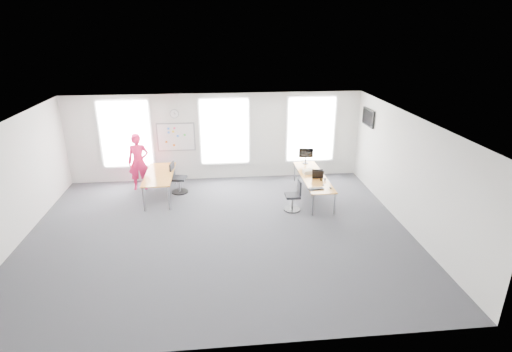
{
  "coord_description": "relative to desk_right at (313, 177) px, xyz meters",
  "views": [
    {
      "loc": [
        0.02,
        -9.33,
        5.18
      ],
      "look_at": [
        1.1,
        1.2,
        1.1
      ],
      "focal_mm": 28.0,
      "sensor_mm": 36.0,
      "label": 1
    }
  ],
  "objects": [
    {
      "name": "monitor",
      "position": [
        0.02,
        1.19,
        0.37
      ],
      "size": [
        0.49,
        0.2,
        0.54
      ],
      "rotation": [
        0.0,
        0.0,
        -0.16
      ],
      "color": "black",
      "rests_on": "desk_right"
    },
    {
      "name": "wall_left",
      "position": [
        -7.99,
        -2.1,
        0.86
      ],
      "size": [
        0.0,
        10.0,
        10.0
      ],
      "primitive_type": "plane",
      "rotation": [
        1.57,
        0.0,
        1.57
      ],
      "color": "silver",
      "rests_on": "ground"
    },
    {
      "name": "tv",
      "position": [
        1.96,
        0.9,
        1.66
      ],
      "size": [
        0.06,
        0.9,
        0.55
      ],
      "primitive_type": "cube",
      "color": "black",
      "rests_on": "wall_right"
    },
    {
      "name": "laptop_sleeve",
      "position": [
        0.09,
        -0.22,
        0.18
      ],
      "size": [
        0.34,
        0.19,
        0.28
      ],
      "rotation": [
        0.0,
        0.0,
        -0.02
      ],
      "color": "black",
      "rests_on": "desk_right"
    },
    {
      "name": "wall_back",
      "position": [
        -2.99,
        1.9,
        0.86
      ],
      "size": [
        10.0,
        0.0,
        10.0
      ],
      "primitive_type": "plane",
      "rotation": [
        1.57,
        0.0,
        0.0
      ],
      "color": "silver",
      "rests_on": "ground"
    },
    {
      "name": "ceiling",
      "position": [
        -2.99,
        -2.1,
        2.36
      ],
      "size": [
        10.0,
        10.0,
        0.0
      ],
      "primitive_type": "plane",
      "rotation": [
        3.14,
        0.0,
        0.0
      ],
      "color": "white",
      "rests_on": "ground"
    },
    {
      "name": "headphones",
      "position": [
        0.2,
        -0.43,
        0.09
      ],
      "size": [
        0.16,
        0.09,
        0.1
      ],
      "rotation": [
        0.0,
        0.0,
        0.13
      ],
      "color": "black",
      "rests_on": "desk_right"
    },
    {
      "name": "desk_right",
      "position": [
        0.0,
        0.0,
        0.0
      ],
      "size": [
        0.75,
        2.81,
        0.68
      ],
      "color": "orange",
      "rests_on": "ground"
    },
    {
      "name": "wall_right",
      "position": [
        2.01,
        -2.1,
        0.86
      ],
      "size": [
        0.0,
        10.0,
        10.0
      ],
      "primitive_type": "plane",
      "rotation": [
        1.57,
        0.0,
        -1.57
      ],
      "color": "silver",
      "rests_on": "ground"
    },
    {
      "name": "window_left",
      "position": [
        -5.99,
        1.87,
        1.06
      ],
      "size": [
        1.6,
        0.06,
        2.2
      ],
      "primitive_type": "cube",
      "color": "white",
      "rests_on": "wall_back"
    },
    {
      "name": "chair_left",
      "position": [
        -4.29,
        0.75,
        -0.2
      ],
      "size": [
        0.54,
        0.54,
        1.01
      ],
      "rotation": [
        0.0,
        0.0,
        1.39
      ],
      "color": "black",
      "rests_on": "ground"
    },
    {
      "name": "paper_stack",
      "position": [
        -0.1,
        0.25,
        0.1
      ],
      "size": [
        0.37,
        0.3,
        0.12
      ],
      "primitive_type": "cube",
      "rotation": [
        0.0,
        0.0,
        0.15
      ],
      "color": "beige",
      "rests_on": "desk_right"
    },
    {
      "name": "floor",
      "position": [
        -2.99,
        -2.1,
        -0.64
      ],
      "size": [
        10.0,
        10.0,
        0.0
      ],
      "primitive_type": "plane",
      "color": "#2C2C31",
      "rests_on": "ground"
    },
    {
      "name": "window_mid",
      "position": [
        -2.69,
        1.87,
        1.06
      ],
      "size": [
        1.6,
        0.06,
        2.2
      ],
      "primitive_type": "cube",
      "color": "white",
      "rests_on": "wall_back"
    },
    {
      "name": "keyboard",
      "position": [
        -0.16,
        -1.06,
        0.06
      ],
      "size": [
        0.47,
        0.25,
        0.02
      ],
      "primitive_type": "cube",
      "rotation": [
        0.0,
        0.0,
        0.22
      ],
      "color": "black",
      "rests_on": "desk_right"
    },
    {
      "name": "lens_cap",
      "position": [
        0.12,
        -0.77,
        0.05
      ],
      "size": [
        0.07,
        0.07,
        0.01
      ],
      "primitive_type": "cylinder",
      "rotation": [
        0.0,
        0.0,
        0.21
      ],
      "color": "black",
      "rests_on": "desk_right"
    },
    {
      "name": "chair_right",
      "position": [
        -0.77,
        -0.92,
        -0.23
      ],
      "size": [
        0.5,
        0.5,
        0.94
      ],
      "rotation": [
        0.0,
        0.0,
        -1.58
      ],
      "color": "black",
      "rests_on": "ground"
    },
    {
      "name": "whiteboard",
      "position": [
        -4.34,
        1.87,
        0.91
      ],
      "size": [
        1.2,
        0.03,
        0.9
      ],
      "primitive_type": "cube",
      "color": "white",
      "rests_on": "wall_back"
    },
    {
      "name": "wall_clock",
      "position": [
        -4.34,
        1.87,
        1.71
      ],
      "size": [
        0.3,
        0.04,
        0.3
      ],
      "primitive_type": "cylinder",
      "rotation": [
        1.57,
        0.0,
        0.0
      ],
      "color": "gray",
      "rests_on": "wall_back"
    },
    {
      "name": "wall_front",
      "position": [
        -2.99,
        -6.1,
        0.86
      ],
      "size": [
        10.0,
        0.0,
        10.0
      ],
      "primitive_type": "plane",
      "rotation": [
        -1.57,
        0.0,
        0.0
      ],
      "color": "silver",
      "rests_on": "ground"
    },
    {
      "name": "mouse",
      "position": [
        0.26,
        -1.04,
        0.07
      ],
      "size": [
        0.08,
        0.12,
        0.04
      ],
      "primitive_type": "ellipsoid",
      "rotation": [
        0.0,
        0.0,
        0.04
      ],
      "color": "black",
      "rests_on": "desk_right"
    },
    {
      "name": "desk_left",
      "position": [
        -4.79,
        0.44,
        0.07
      ],
      "size": [
        0.85,
        2.13,
        0.78
      ],
      "color": "orange",
      "rests_on": "ground"
    },
    {
      "name": "window_right",
      "position": [
        0.31,
        1.87,
        1.06
      ],
      "size": [
        1.6,
        0.06,
        2.2
      ],
      "primitive_type": "cube",
      "color": "white",
      "rests_on": "wall_back"
    },
    {
      "name": "person",
      "position": [
        -5.53,
        1.18,
        0.3
      ],
      "size": [
        0.7,
        0.48,
        1.87
      ],
      "primitive_type": "imported",
      "rotation": [
        0.0,
        0.0,
        0.05
      ],
      "color": "#E31850",
      "rests_on": "ground"
    }
  ]
}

